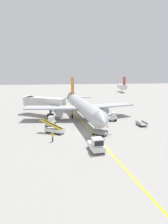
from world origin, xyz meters
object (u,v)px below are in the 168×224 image
at_px(airliner, 82,106).
at_px(baggage_tug_by_cargo_door, 51,122).
at_px(pushback_tug, 96,145).
at_px(safety_cone_nose_left, 108,126).
at_px(jet_bridge, 41,102).
at_px(baggage_cart_loaded, 141,124).
at_px(safety_cone_nose_right, 102,114).
at_px(baggage_cart_empty_trailing, 100,133).
at_px(ground_crew_marshaller, 53,137).
at_px(baggage_tug_near_wing, 112,117).
at_px(belt_loader_forward_hold, 54,129).

distance_m(airliner, baggage_tug_by_cargo_door, 9.75).
bearing_deg(pushback_tug, safety_cone_nose_left, 67.60).
distance_m(airliner, safety_cone_nose_left, 10.17).
height_order(jet_bridge, baggage_cart_loaded, jet_bridge).
bearing_deg(pushback_tug, jet_bridge, 109.13).
relative_size(safety_cone_nose_left, safety_cone_nose_right, 1.00).
height_order(pushback_tug, baggage_tug_by_cargo_door, pushback_tug).
height_order(airliner, baggage_cart_loaded, airliner).
height_order(baggage_cart_loaded, baggage_cart_empty_trailing, same).
distance_m(pushback_tug, ground_crew_marshaller, 8.43).
distance_m(jet_bridge, safety_cone_nose_left, 21.79).
height_order(baggage_cart_empty_trailing, safety_cone_nose_right, baggage_cart_empty_trailing).
height_order(baggage_tug_near_wing, safety_cone_nose_right, baggage_tug_near_wing).
xyz_separation_m(baggage_tug_near_wing, baggage_cart_loaded, (5.17, -5.24, -0.46)).
bearing_deg(baggage_tug_by_cargo_door, baggage_tug_near_wing, 8.33).
bearing_deg(jet_bridge, safety_cone_nose_right, -8.43).
xyz_separation_m(belt_loader_forward_hold, ground_crew_marshaller, (-0.29, -4.93, 0.13)).
relative_size(belt_loader_forward_hold, baggage_cart_empty_trailing, 1.42).
relative_size(baggage_tug_near_wing, baggage_cart_empty_trailing, 0.72).
relative_size(baggage_cart_empty_trailing, safety_cone_nose_left, 7.89).
distance_m(baggage_tug_near_wing, safety_cone_nose_left, 5.95).
distance_m(baggage_tug_near_wing, belt_loader_forward_hold, 16.16).
bearing_deg(jet_bridge, airliner, -33.35).
relative_size(pushback_tug, safety_cone_nose_left, 8.53).
distance_m(ground_crew_marshaller, safety_cone_nose_left, 14.01).
relative_size(baggage_tug_by_cargo_door, safety_cone_nose_left, 6.18).
distance_m(baggage_cart_empty_trailing, safety_cone_nose_right, 18.75).
bearing_deg(safety_cone_nose_left, pushback_tug, -112.40).
xyz_separation_m(baggage_cart_empty_trailing, ground_crew_marshaller, (-8.84, -2.30, 0.44)).
xyz_separation_m(jet_bridge, ground_crew_marshaller, (3.18, -22.90, -2.63)).
bearing_deg(baggage_cart_empty_trailing, safety_cone_nose_left, 59.91).
distance_m(jet_bridge, safety_cone_nose_right, 17.44).
relative_size(jet_bridge, ground_crew_marshaller, 7.00).
xyz_separation_m(baggage_cart_loaded, baggage_cart_empty_trailing, (-10.74, -5.24, 0.00)).
bearing_deg(baggage_tug_by_cargo_door, pushback_tug, -66.15).
height_order(baggage_tug_by_cargo_door, safety_cone_nose_left, baggage_tug_by_cargo_door).
xyz_separation_m(belt_loader_forward_hold, safety_cone_nose_left, (11.54, 2.54, -0.56)).
xyz_separation_m(airliner, jet_bridge, (-10.49, 6.91, 0.12)).
bearing_deg(airliner, baggage_tug_by_cargo_door, -145.16).
height_order(jet_bridge, baggage_tug_by_cargo_door, jet_bridge).
relative_size(baggage_tug_near_wing, safety_cone_nose_left, 5.66).
bearing_deg(jet_bridge, belt_loader_forward_hold, -79.07).
distance_m(pushback_tug, baggage_cart_empty_trailing, 7.90).
bearing_deg(airliner, belt_loader_forward_hold, -122.39).
relative_size(pushback_tug, baggage_tug_by_cargo_door, 1.38).
distance_m(pushback_tug, belt_loader_forward_hold, 11.98).
bearing_deg(pushback_tug, baggage_tug_near_wing, 66.55).
relative_size(airliner, pushback_tug, 9.41).
distance_m(jet_bridge, baggage_tug_by_cargo_door, 12.87).
height_order(pushback_tug, safety_cone_nose_right, pushback_tug).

